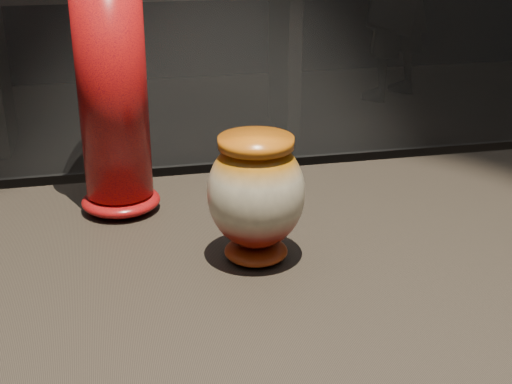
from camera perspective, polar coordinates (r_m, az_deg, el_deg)
The scene contains 3 objects.
main_vase at distance 0.94m, azimuth 0.00°, elevation -0.18°, with size 0.16×0.16×0.17m.
tall_vase at distance 1.09m, azimuth -11.39°, elevation 7.76°, with size 0.13×0.13×0.39m.
back_shelf at distance 4.33m, azimuth -8.89°, elevation 12.48°, with size 2.00×0.60×0.90m.
Camera 1 is at (-0.28, -0.79, 1.36)m, focal length 50.00 mm.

